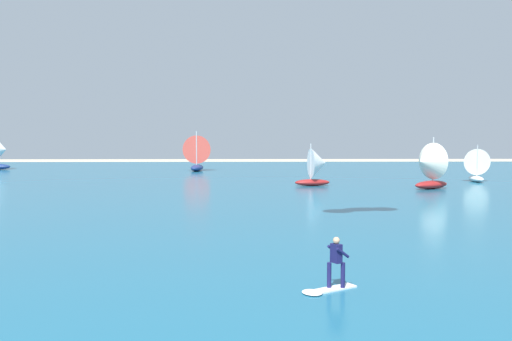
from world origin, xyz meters
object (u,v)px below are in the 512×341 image
at_px(sailboat_leading, 198,153).
at_px(sailboat_heeled_over, 427,165).
at_px(kitesurfer, 331,271).
at_px(sailboat_center_horizon, 317,166).
at_px(sailboat_mid_right, 475,165).

relative_size(sailboat_leading, sailboat_heeled_over, 1.17).
height_order(kitesurfer, sailboat_center_horizon, sailboat_center_horizon).
relative_size(kitesurfer, sailboat_leading, 0.35).
xyz_separation_m(sailboat_mid_right, sailboat_center_horizon, (-17.65, -4.62, 0.09)).
bearing_deg(kitesurfer, sailboat_center_horizon, 82.92).
distance_m(sailboat_mid_right, sailboat_leading, 36.36).
bearing_deg(sailboat_heeled_over, sailboat_center_horizon, 160.31).
relative_size(kitesurfer, sailboat_mid_right, 0.50).
distance_m(kitesurfer, sailboat_heeled_over, 34.11).
xyz_separation_m(kitesurfer, sailboat_heeled_over, (13.94, 31.09, 1.58)).
relative_size(sailboat_mid_right, sailboat_leading, 0.71).
bearing_deg(kitesurfer, sailboat_leading, 99.43).
xyz_separation_m(kitesurfer, sailboat_leading, (-9.53, 57.36, 1.95)).
relative_size(kitesurfer, sailboat_heeled_over, 0.41).
height_order(sailboat_mid_right, sailboat_heeled_over, sailboat_heeled_over).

